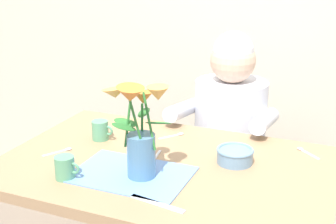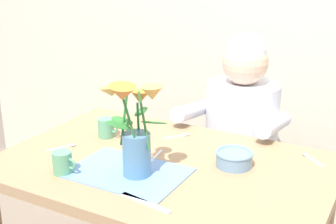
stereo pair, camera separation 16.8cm
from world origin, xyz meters
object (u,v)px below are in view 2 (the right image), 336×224
at_px(flower_vase, 134,129).
at_px(ceramic_bowl, 234,158).
at_px(tea_cup, 63,163).
at_px(dinner_knife, 146,203).
at_px(ceramic_mug, 106,128).
at_px(seated_person, 240,151).

xyz_separation_m(flower_vase, ceramic_bowl, (0.27, 0.24, -0.14)).
height_order(ceramic_bowl, tea_cup, tea_cup).
height_order(dinner_knife, ceramic_mug, ceramic_mug).
distance_m(seated_person, flower_vase, 0.84).
bearing_deg(ceramic_mug, dinner_knife, -42.18).
distance_m(dinner_knife, tea_cup, 0.36).
relative_size(flower_vase, ceramic_mug, 3.75).
relative_size(flower_vase, tea_cup, 3.75).
xyz_separation_m(seated_person, dinner_knife, (0.02, -0.90, 0.18)).
bearing_deg(seated_person, dinner_knife, -85.07).
relative_size(ceramic_bowl, dinner_knife, 0.72).
bearing_deg(ceramic_bowl, seated_person, 107.10).
xyz_separation_m(tea_cup, ceramic_mug, (-0.07, 0.35, 0.00)).
relative_size(seated_person, ceramic_bowl, 8.35).
relative_size(flower_vase, ceramic_bowl, 2.56).
bearing_deg(seated_person, ceramic_mug, -124.87).
bearing_deg(flower_vase, ceramic_mug, 140.52).
distance_m(ceramic_bowl, ceramic_mug, 0.57).
bearing_deg(dinner_knife, ceramic_mug, 146.69).
bearing_deg(dinner_knife, seated_person, 100.06).
relative_size(ceramic_bowl, tea_cup, 1.46).
height_order(flower_vase, ceramic_bowl, flower_vase).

